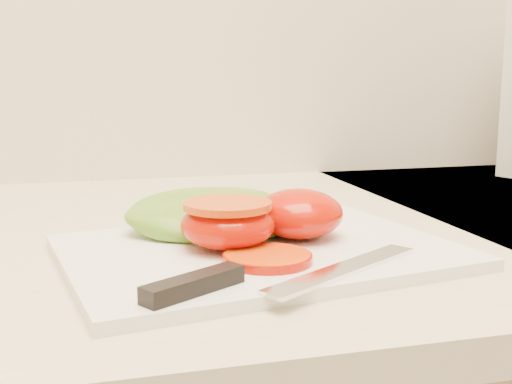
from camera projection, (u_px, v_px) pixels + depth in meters
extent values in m
cube|color=beige|center=(275.00, 235.00, 0.68)|extent=(3.92, 0.65, 0.03)
cube|color=white|center=(259.00, 252.00, 0.54)|extent=(0.35, 0.28, 0.01)
ellipsoid|color=#B40B00|center=(299.00, 214.00, 0.57)|extent=(0.08, 0.08, 0.04)
ellipsoid|color=#B40B00|center=(228.00, 225.00, 0.53)|extent=(0.08, 0.08, 0.04)
cylinder|color=red|center=(228.00, 205.00, 0.53)|extent=(0.07, 0.07, 0.01)
cylinder|color=#CE5A0C|center=(267.00, 258.00, 0.49)|extent=(0.07, 0.07, 0.01)
cylinder|color=#CE5A0C|center=(265.00, 259.00, 0.49)|extent=(0.06, 0.06, 0.01)
ellipsoid|color=#69A52B|center=(216.00, 214.00, 0.59)|extent=(0.18, 0.12, 0.03)
cube|color=silver|center=(344.00, 269.00, 0.47)|extent=(0.15, 0.10, 0.00)
cube|color=black|center=(194.00, 284.00, 0.42)|extent=(0.08, 0.06, 0.01)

